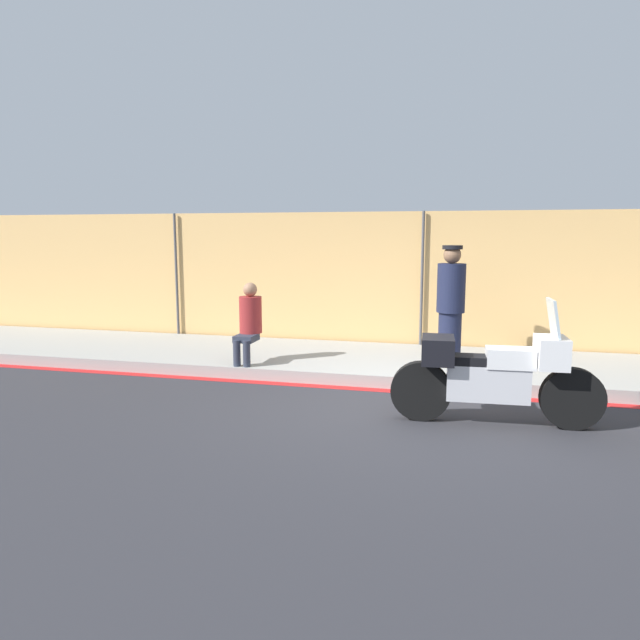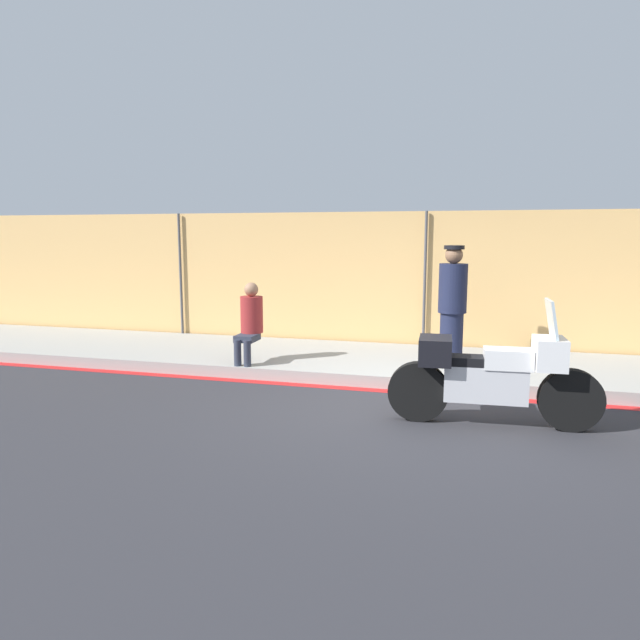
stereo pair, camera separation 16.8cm
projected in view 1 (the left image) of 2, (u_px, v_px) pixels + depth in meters
ground_plane at (401, 409)px, 7.04m from camera, size 120.00×120.00×0.00m
sidewalk at (415, 364)px, 9.08m from camera, size 35.47×2.50×0.18m
curb_paint_stripe at (407, 392)px, 7.80m from camera, size 35.47×0.18×0.01m
storefront_fence at (422, 283)px, 10.19m from camera, size 33.69×0.17×2.54m
motorcycle at (494, 374)px, 6.40m from camera, size 2.34×0.57×1.45m
officer_standing at (451, 302)px, 8.88m from camera, size 0.44×0.44×1.80m
person_seated_on_curb at (249, 319)px, 8.77m from camera, size 0.35×0.63×1.23m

